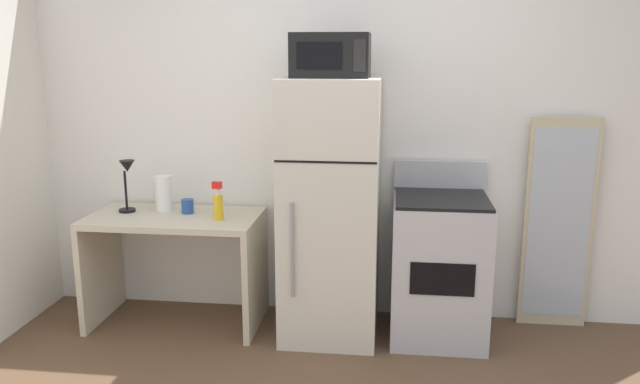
{
  "coord_description": "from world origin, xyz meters",
  "views": [
    {
      "loc": [
        0.3,
        -2.48,
        1.81
      ],
      "look_at": [
        -0.14,
        1.1,
        0.99
      ],
      "focal_mm": 34.95,
      "sensor_mm": 36.0,
      "label": 1
    }
  ],
  "objects_px": {
    "desk": "(176,249)",
    "desk_lamp": "(127,177)",
    "paper_towel_roll": "(164,193)",
    "microwave": "(331,55)",
    "refrigerator": "(331,210)",
    "oven_range": "(439,266)",
    "spray_bottle": "(218,205)",
    "coffee_mug": "(188,206)",
    "leaning_mirror": "(558,224)"
  },
  "relations": [
    {
      "from": "paper_towel_roll",
      "to": "desk",
      "type": "bearing_deg",
      "value": -45.39
    },
    {
      "from": "coffee_mug",
      "to": "oven_range",
      "type": "xyz_separation_m",
      "value": [
        1.65,
        -0.06,
        -0.33
      ]
    },
    {
      "from": "desk",
      "to": "oven_range",
      "type": "xyz_separation_m",
      "value": [
        1.73,
        0.01,
        -0.05
      ]
    },
    {
      "from": "desk_lamp",
      "to": "oven_range",
      "type": "xyz_separation_m",
      "value": [
        2.05,
        -0.03,
        -0.52
      ]
    },
    {
      "from": "desk_lamp",
      "to": "microwave",
      "type": "height_order",
      "value": "microwave"
    },
    {
      "from": "refrigerator",
      "to": "microwave",
      "type": "height_order",
      "value": "microwave"
    },
    {
      "from": "refrigerator",
      "to": "leaning_mirror",
      "type": "bearing_deg",
      "value": 10.85
    },
    {
      "from": "desk",
      "to": "microwave",
      "type": "bearing_deg",
      "value": -2.18
    },
    {
      "from": "paper_towel_roll",
      "to": "refrigerator",
      "type": "distance_m",
      "value": 1.15
    },
    {
      "from": "paper_towel_roll",
      "to": "microwave",
      "type": "relative_size",
      "value": 0.52
    },
    {
      "from": "desk_lamp",
      "to": "coffee_mug",
      "type": "relative_size",
      "value": 3.72
    },
    {
      "from": "oven_range",
      "to": "leaning_mirror",
      "type": "bearing_deg",
      "value": 18.22
    },
    {
      "from": "coffee_mug",
      "to": "refrigerator",
      "type": "relative_size",
      "value": 0.06
    },
    {
      "from": "desk",
      "to": "paper_towel_roll",
      "type": "height_order",
      "value": "paper_towel_roll"
    },
    {
      "from": "desk_lamp",
      "to": "refrigerator",
      "type": "distance_m",
      "value": 1.37
    },
    {
      "from": "coffee_mug",
      "to": "desk_lamp",
      "type": "bearing_deg",
      "value": -176.17
    },
    {
      "from": "paper_towel_roll",
      "to": "microwave",
      "type": "bearing_deg",
      "value": -7.13
    },
    {
      "from": "paper_towel_roll",
      "to": "spray_bottle",
      "type": "bearing_deg",
      "value": -21.97
    },
    {
      "from": "spray_bottle",
      "to": "microwave",
      "type": "bearing_deg",
      "value": 2.23
    },
    {
      "from": "microwave",
      "to": "leaning_mirror",
      "type": "bearing_deg",
      "value": 11.65
    },
    {
      "from": "refrigerator",
      "to": "oven_range",
      "type": "bearing_deg",
      "value": 2.13
    },
    {
      "from": "desk",
      "to": "desk_lamp",
      "type": "distance_m",
      "value": 0.57
    },
    {
      "from": "desk_lamp",
      "to": "oven_range",
      "type": "relative_size",
      "value": 0.32
    },
    {
      "from": "spray_bottle",
      "to": "refrigerator",
      "type": "xyz_separation_m",
      "value": [
        0.72,
        0.05,
        -0.02
      ]
    },
    {
      "from": "spray_bottle",
      "to": "microwave",
      "type": "distance_m",
      "value": 1.18
    },
    {
      "from": "spray_bottle",
      "to": "microwave",
      "type": "relative_size",
      "value": 0.54
    },
    {
      "from": "coffee_mug",
      "to": "microwave",
      "type": "bearing_deg",
      "value": -6.12
    },
    {
      "from": "paper_towel_roll",
      "to": "leaning_mirror",
      "type": "xyz_separation_m",
      "value": [
        2.61,
        0.16,
        -0.17
      ]
    },
    {
      "from": "spray_bottle",
      "to": "paper_towel_roll",
      "type": "relative_size",
      "value": 1.04
    },
    {
      "from": "paper_towel_roll",
      "to": "coffee_mug",
      "type": "distance_m",
      "value": 0.19
    },
    {
      "from": "desk_lamp",
      "to": "coffee_mug",
      "type": "xyz_separation_m",
      "value": [
        0.4,
        0.03,
        -0.19
      ]
    },
    {
      "from": "desk",
      "to": "oven_range",
      "type": "relative_size",
      "value": 1.02
    },
    {
      "from": "desk",
      "to": "microwave",
      "type": "height_order",
      "value": "microwave"
    },
    {
      "from": "desk_lamp",
      "to": "refrigerator",
      "type": "xyz_separation_m",
      "value": [
        1.36,
        -0.06,
        -0.17
      ]
    },
    {
      "from": "desk",
      "to": "coffee_mug",
      "type": "bearing_deg",
      "value": 40.86
    },
    {
      "from": "leaning_mirror",
      "to": "desk_lamp",
      "type": "bearing_deg",
      "value": -175.45
    },
    {
      "from": "paper_towel_roll",
      "to": "microwave",
      "type": "distance_m",
      "value": 1.47
    },
    {
      "from": "desk_lamp",
      "to": "spray_bottle",
      "type": "distance_m",
      "value": 0.67
    },
    {
      "from": "coffee_mug",
      "to": "microwave",
      "type": "relative_size",
      "value": 0.21
    },
    {
      "from": "desk",
      "to": "coffee_mug",
      "type": "height_order",
      "value": "coffee_mug"
    },
    {
      "from": "refrigerator",
      "to": "desk",
      "type": "bearing_deg",
      "value": 178.99
    },
    {
      "from": "desk",
      "to": "desk_lamp",
      "type": "relative_size",
      "value": 3.17
    },
    {
      "from": "desk",
      "to": "spray_bottle",
      "type": "xyz_separation_m",
      "value": [
        0.32,
        -0.07,
        0.33
      ]
    },
    {
      "from": "desk_lamp",
      "to": "oven_range",
      "type": "bearing_deg",
      "value": -0.85
    },
    {
      "from": "coffee_mug",
      "to": "oven_range",
      "type": "distance_m",
      "value": 1.69
    },
    {
      "from": "refrigerator",
      "to": "oven_range",
      "type": "xyz_separation_m",
      "value": [
        0.69,
        0.03,
        -0.36
      ]
    },
    {
      "from": "desk",
      "to": "refrigerator",
      "type": "xyz_separation_m",
      "value": [
        1.04,
        -0.02,
        0.3
      ]
    },
    {
      "from": "coffee_mug",
      "to": "refrigerator",
      "type": "height_order",
      "value": "refrigerator"
    },
    {
      "from": "microwave",
      "to": "leaning_mirror",
      "type": "height_order",
      "value": "microwave"
    },
    {
      "from": "microwave",
      "to": "desk",
      "type": "bearing_deg",
      "value": 177.82
    }
  ]
}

